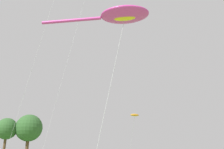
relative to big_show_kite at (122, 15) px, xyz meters
The scene contains 5 objects.
big_show_kite is the anchor object (origin of this frame).
small_kite_bird_shape 13.78m from the big_show_kite, 79.47° to the left, with size 5.13×1.39×20.98m.
small_kite_streamer_purple 16.96m from the big_show_kite, 47.67° to the left, with size 1.62×3.21×6.44m.
tree_pine_center 40.94m from the big_show_kite, 89.39° to the left, with size 4.33×4.33×8.35m.
tree_oak_right 39.77m from the big_show_kite, 83.39° to the left, with size 5.57×5.57×9.25m.
Camera 1 is at (-8.70, 0.16, 1.35)m, focal length 38.61 mm.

